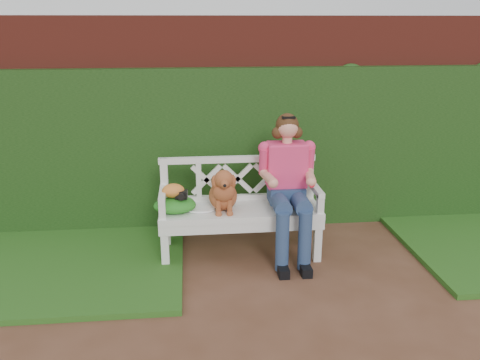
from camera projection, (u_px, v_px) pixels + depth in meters
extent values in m
plane|color=#4F2E1D|center=(320.00, 301.00, 4.07)|extent=(60.00, 60.00, 0.00)
cube|color=maroon|center=(281.00, 121.00, 5.54)|extent=(10.00, 0.30, 2.20)
cube|color=#274E1A|center=(284.00, 148.00, 5.41)|extent=(10.00, 0.18, 1.70)
cube|color=#205611|center=(41.00, 262.00, 4.68)|extent=(2.60, 2.00, 0.05)
cube|color=black|center=(181.00, 194.00, 4.59)|extent=(0.12, 0.09, 0.07)
ellipsoid|color=orange|center=(173.00, 191.00, 4.60)|extent=(0.22, 0.17, 0.13)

